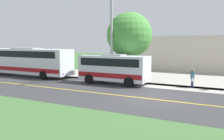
# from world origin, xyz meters

# --- Properties ---
(ground_plane) EXTENTS (120.00, 120.00, 0.00)m
(ground_plane) POSITION_xyz_m (0.00, 0.00, 0.00)
(ground_plane) COLOR #3D6633
(road_surface) EXTENTS (8.00, 100.00, 0.01)m
(road_surface) POSITION_xyz_m (0.00, 0.00, 0.00)
(road_surface) COLOR #333335
(road_surface) RESTS_ON ground
(sidewalk) EXTENTS (2.40, 100.00, 0.01)m
(sidewalk) POSITION_xyz_m (-5.20, 0.00, 0.00)
(sidewalk) COLOR #9E9991
(sidewalk) RESTS_ON ground
(parking_lot_surface) EXTENTS (14.00, 36.00, 0.01)m
(parking_lot_surface) POSITION_xyz_m (-12.40, 3.00, 0.00)
(parking_lot_surface) COLOR #9E9991
(parking_lot_surface) RESTS_ON ground
(road_centre_line) EXTENTS (0.16, 100.00, 0.00)m
(road_centre_line) POSITION_xyz_m (0.00, 0.00, 0.01)
(road_centre_line) COLOR gold
(road_centre_line) RESTS_ON ground
(shuttle_bus_front) EXTENTS (2.55, 6.70, 2.76)m
(shuttle_bus_front) POSITION_xyz_m (-4.45, -4.88, 1.52)
(shuttle_bus_front) COLOR silver
(shuttle_bus_front) RESTS_ON ground
(transit_bus_rear) EXTENTS (2.70, 12.06, 3.26)m
(transit_bus_rear) POSITION_xyz_m (-4.53, -16.36, 1.79)
(transit_bus_rear) COLOR silver
(transit_bus_rear) RESTS_ON ground
(pedestrian_with_bags) EXTENTS (0.72, 0.34, 1.60)m
(pedestrian_with_bags) POSITION_xyz_m (-5.73, 2.07, 0.85)
(pedestrian_with_bags) COLOR #1E2347
(pedestrian_with_bags) RESTS_ON ground
(street_light_pole) EXTENTS (1.97, 0.24, 8.99)m
(street_light_pole) POSITION_xyz_m (-4.89, -5.42, 4.91)
(street_light_pole) COLOR #9E9EA3
(street_light_pole) RESTS_ON ground
(tree_curbside) EXTENTS (4.67, 4.67, 6.98)m
(tree_curbside) POSITION_xyz_m (-7.40, -4.58, 4.63)
(tree_curbside) COLOR brown
(tree_curbside) RESTS_ON ground
(commercial_building) EXTENTS (10.00, 16.88, 4.79)m
(commercial_building) POSITION_xyz_m (-21.40, 1.26, 2.39)
(commercial_building) COLOR beige
(commercial_building) RESTS_ON ground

